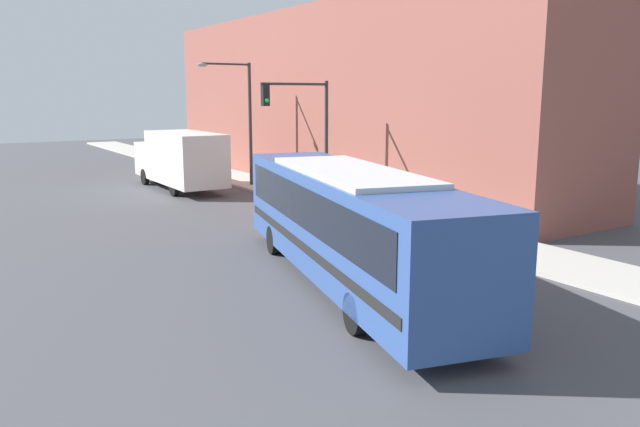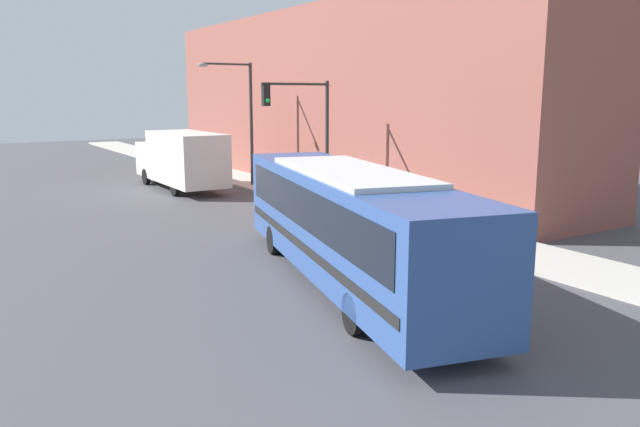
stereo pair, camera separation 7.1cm
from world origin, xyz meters
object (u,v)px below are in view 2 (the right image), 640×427
object	(u,v)px
street_lamp	(243,112)
pedestrian_near_corner	(368,194)
traffic_light_pole	(306,122)
city_bus	(348,219)
fire_hydrant	(432,224)
delivery_truck	(181,158)
parking_meter	(320,184)

from	to	relation	value
street_lamp	pedestrian_near_corner	size ratio (longest dim) A/B	4.11
traffic_light_pole	city_bus	bearing A→B (deg)	-115.03
fire_hydrant	delivery_truck	bearing A→B (deg)	101.99
traffic_light_pole	pedestrian_near_corner	bearing A→B (deg)	-59.81
street_lamp	pedestrian_near_corner	bearing A→B (deg)	-85.91
traffic_light_pole	parking_meter	xyz separation A→B (m)	(0.95, 0.38, -2.83)
city_bus	traffic_light_pole	world-z (taller)	traffic_light_pole
city_bus	street_lamp	xyz separation A→B (m)	(5.36, 17.66, 2.33)
parking_meter	street_lamp	size ratio (longest dim) A/B	0.21
city_bus	delivery_truck	xyz separation A→B (m)	(2.16, 18.82, -0.12)
traffic_light_pole	street_lamp	distance (m)	7.81
fire_hydrant	pedestrian_near_corner	size ratio (longest dim) A/B	0.51
fire_hydrant	pedestrian_near_corner	distance (m)	4.60
fire_hydrant	parking_meter	xyz separation A→B (m)	(0.00, 7.47, 0.53)
parking_meter	pedestrian_near_corner	bearing A→B (deg)	-79.68
city_bus	traffic_light_pole	xyz separation A→B (m)	(4.62, 9.89, 2.09)
delivery_truck	parking_meter	bearing A→B (deg)	-68.29
street_lamp	pedestrian_near_corner	world-z (taller)	street_lamp
traffic_light_pole	parking_meter	bearing A→B (deg)	21.90
delivery_truck	street_lamp	xyz separation A→B (m)	(3.20, -1.15, 2.45)
street_lamp	parking_meter	bearing A→B (deg)	-88.41
delivery_truck	city_bus	bearing A→B (deg)	-96.56
traffic_light_pole	delivery_truck	bearing A→B (deg)	105.37
traffic_light_pole	parking_meter	world-z (taller)	traffic_light_pole
city_bus	pedestrian_near_corner	distance (m)	9.59
delivery_truck	fire_hydrant	xyz separation A→B (m)	(3.40, -16.02, -1.15)
traffic_light_pole	pedestrian_near_corner	size ratio (longest dim) A/B	3.43
pedestrian_near_corner	fire_hydrant	bearing A→B (deg)	-96.68
delivery_truck	fire_hydrant	distance (m)	16.42
delivery_truck	traffic_light_pole	size ratio (longest dim) A/B	1.50
parking_meter	traffic_light_pole	bearing A→B (deg)	-158.10
fire_hydrant	parking_meter	distance (m)	7.49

